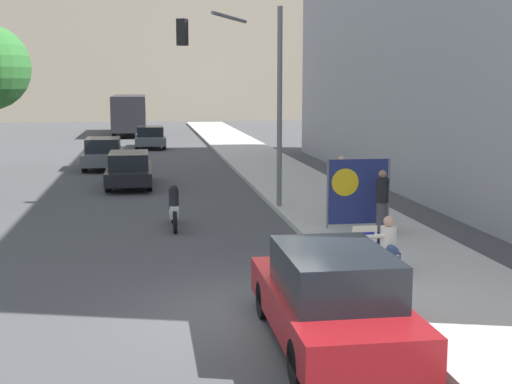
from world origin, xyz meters
TOP-DOWN VIEW (x-y plane):
  - ground_plane at (0.00, 0.00)m, footprint 160.00×160.00m
  - sidewalk_curb at (3.83, 15.00)m, footprint 3.55×90.00m
  - seated_protester at (2.94, 1.85)m, footprint 0.99×0.77m
  - jogger_on_sidewalk at (4.09, 5.68)m, footprint 0.34×0.34m
  - pedestrian_behind at (3.64, 7.96)m, footprint 0.34×0.34m
  - protest_banner at (3.67, 6.47)m, footprint 1.75×0.06m
  - traffic_light_pole at (1.15, 10.65)m, footprint 3.20×2.97m
  - parked_car_curbside at (0.85, -1.55)m, footprint 1.81×4.58m
  - car_on_road_nearest at (-2.62, 16.40)m, footprint 1.74×4.74m
  - car_on_road_midblock at (-3.97, 22.59)m, footprint 1.80×4.37m
  - car_on_road_distant at (-1.70, 33.31)m, footprint 1.86×4.57m
  - city_bus_on_road at (-3.22, 45.74)m, footprint 2.50×10.79m
  - motorcycle_on_road at (-1.20, 7.95)m, footprint 0.28×2.06m

SIDE VIEW (x-z plane):
  - ground_plane at x=0.00m, z-range 0.00..0.00m
  - sidewalk_curb at x=3.83m, z-range 0.00..0.16m
  - motorcycle_on_road at x=-1.20m, z-range -0.08..1.15m
  - car_on_road_nearest at x=-2.62m, z-range 0.01..1.37m
  - car_on_road_distant at x=-1.70m, z-range 0.01..1.37m
  - car_on_road_midblock at x=-3.97m, z-range 0.00..1.46m
  - parked_car_curbside at x=0.85m, z-range -0.01..1.54m
  - seated_protester at x=2.94m, z-range 0.20..1.38m
  - jogger_on_sidewalk at x=4.09m, z-range 0.18..1.82m
  - pedestrian_behind at x=3.64m, z-range 0.19..1.97m
  - protest_banner at x=3.67m, z-range 0.22..2.07m
  - city_bus_on_road at x=-3.22m, z-range 0.24..3.30m
  - traffic_light_pole at x=1.15m, z-range 1.25..7.44m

